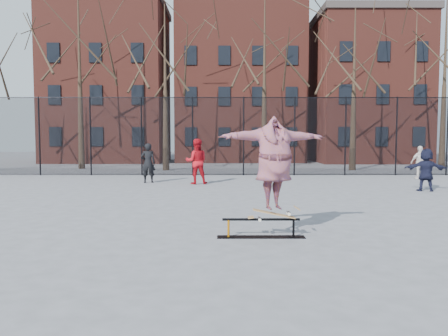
{
  "coord_description": "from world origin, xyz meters",
  "views": [
    {
      "loc": [
        0.15,
        -9.26,
        1.93
      ],
      "look_at": [
        0.18,
        1.5,
        1.18
      ],
      "focal_mm": 35.0,
      "sensor_mm": 36.0,
      "label": 1
    }
  ],
  "objects_px": {
    "bystander_navy": "(426,170)",
    "skateboard": "(274,215)",
    "bystander_red": "(196,161)",
    "skate_rail": "(261,230)",
    "bystander_black": "(148,163)",
    "bystander_white": "(420,162)",
    "skater": "(274,167)"
  },
  "relations": [
    {
      "from": "bystander_navy",
      "to": "skateboard",
      "type": "bearing_deg",
      "value": 64.36
    },
    {
      "from": "bystander_red",
      "to": "skate_rail",
      "type": "bearing_deg",
      "value": 95.16
    },
    {
      "from": "bystander_black",
      "to": "bystander_white",
      "type": "bearing_deg",
      "value": -178.3
    },
    {
      "from": "bystander_red",
      "to": "skateboard",
      "type": "bearing_deg",
      "value": 96.56
    },
    {
      "from": "bystander_white",
      "to": "skater",
      "type": "bearing_deg",
      "value": 49.65
    },
    {
      "from": "skate_rail",
      "to": "skateboard",
      "type": "distance_m",
      "value": 0.38
    },
    {
      "from": "skater",
      "to": "bystander_white",
      "type": "bearing_deg",
      "value": 39.36
    },
    {
      "from": "skate_rail",
      "to": "bystander_red",
      "type": "relative_size",
      "value": 0.91
    },
    {
      "from": "bystander_black",
      "to": "bystander_white",
      "type": "xyz_separation_m",
      "value": [
        12.41,
        1.62,
        -0.07
      ]
    },
    {
      "from": "skater",
      "to": "bystander_white",
      "type": "distance_m",
      "value": 14.49
    },
    {
      "from": "skater",
      "to": "bystander_red",
      "type": "bearing_deg",
      "value": 86.02
    },
    {
      "from": "skater",
      "to": "skate_rail",
      "type": "bearing_deg",
      "value": 163.93
    },
    {
      "from": "bystander_navy",
      "to": "bystander_white",
      "type": "bearing_deg",
      "value": -96.83
    },
    {
      "from": "bystander_red",
      "to": "bystander_white",
      "type": "xyz_separation_m",
      "value": [
        10.3,
        2.16,
        -0.16
      ]
    },
    {
      "from": "skateboard",
      "to": "bystander_black",
      "type": "relative_size",
      "value": 0.53
    },
    {
      "from": "skater",
      "to": "bystander_white",
      "type": "relative_size",
      "value": 1.42
    },
    {
      "from": "bystander_white",
      "to": "skateboard",
      "type": "bearing_deg",
      "value": 49.65
    },
    {
      "from": "skate_rail",
      "to": "bystander_red",
      "type": "distance_m",
      "value": 9.96
    },
    {
      "from": "skateboard",
      "to": "bystander_navy",
      "type": "relative_size",
      "value": 0.57
    },
    {
      "from": "bystander_navy",
      "to": "skater",
      "type": "bearing_deg",
      "value": 64.36
    },
    {
      "from": "bystander_white",
      "to": "bystander_red",
      "type": "bearing_deg",
      "value": 6.06
    },
    {
      "from": "skate_rail",
      "to": "bystander_white",
      "type": "height_order",
      "value": "bystander_white"
    },
    {
      "from": "bystander_navy",
      "to": "skate_rail",
      "type": "bearing_deg",
      "value": 63.27
    },
    {
      "from": "bystander_black",
      "to": "bystander_red",
      "type": "distance_m",
      "value": 2.18
    },
    {
      "from": "bystander_red",
      "to": "bystander_navy",
      "type": "relative_size",
      "value": 1.21
    },
    {
      "from": "skateboard",
      "to": "bystander_white",
      "type": "distance_m",
      "value": 14.48
    },
    {
      "from": "skater",
      "to": "skateboard",
      "type": "bearing_deg",
      "value": 0.0
    },
    {
      "from": "skate_rail",
      "to": "bystander_white",
      "type": "bearing_deg",
      "value": 54.63
    },
    {
      "from": "bystander_red",
      "to": "bystander_navy",
      "type": "distance_m",
      "value": 8.78
    },
    {
      "from": "bystander_red",
      "to": "bystander_white",
      "type": "distance_m",
      "value": 10.53
    },
    {
      "from": "skateboard",
      "to": "skater",
      "type": "relative_size",
      "value": 0.4
    },
    {
      "from": "skate_rail",
      "to": "skater",
      "type": "relative_size",
      "value": 0.77
    }
  ]
}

